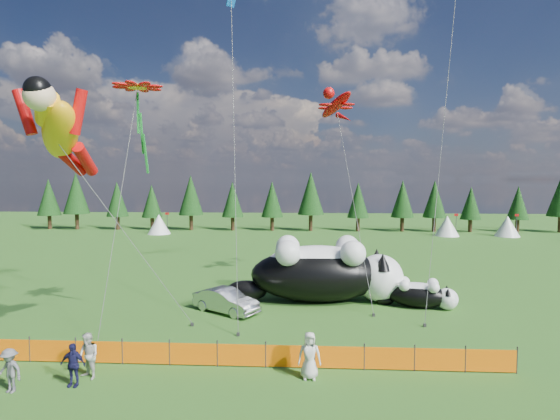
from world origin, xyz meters
The scene contains 15 objects.
ground centered at (0.00, 0.00, 0.00)m, with size 160.00×160.00×0.00m, color #123A0A.
safety_fence centered at (0.00, -3.00, 0.50)m, with size 22.06×0.06×1.10m.
tree_line centered at (0.00, 45.00, 4.00)m, with size 90.00×4.00×8.00m, color black, non-canonical shape.
festival_tents centered at (11.00, 40.00, 1.40)m, with size 50.00×3.20×2.80m, color white, non-canonical shape.
cat_large centered at (3.87, 7.00, 1.92)m, with size 11.22×4.27×4.05m.
cat_small centered at (9.61, 5.92, 0.82)m, with size 4.71×2.43×1.72m.
car centered at (-1.96, 4.32, 0.68)m, with size 1.45×4.15×1.37m, color #B5B5BA.
spectator_b centered at (-5.76, -4.38, 0.89)m, with size 0.87×0.51×1.78m, color beige.
spectator_c centered at (-6.04, -4.99, 0.82)m, with size 0.96×0.49×1.63m, color #17163E.
spectator_d centered at (-8.06, -5.60, 0.81)m, with size 1.04×0.54×1.62m, color #5D5D62.
spectator_e centered at (2.78, -3.89, 0.91)m, with size 0.89×0.58×1.83m, color beige.
superhero_kite centered at (-8.31, -1.29, 9.83)m, with size 8.28×6.57×12.88m.
gecko_kite centered at (4.83, 12.15, 13.12)m, with size 4.89×11.20×15.41m.
flower_kite centered at (-6.01, 1.93, 12.27)m, with size 3.40×4.91×12.72m.
diamond_kite_a centered at (-1.77, 5.89, 17.23)m, with size 1.68×6.16×19.38m.
Camera 1 is at (2.56, -20.32, 7.70)m, focal length 28.00 mm.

